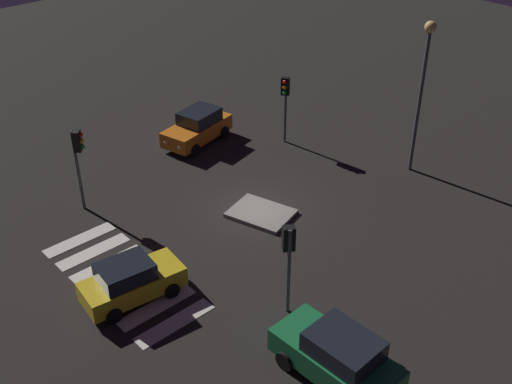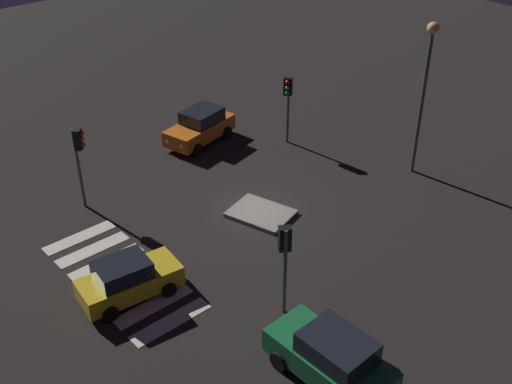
{
  "view_description": "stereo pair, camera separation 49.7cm",
  "coord_description": "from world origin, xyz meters",
  "px_view_note": "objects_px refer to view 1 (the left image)",
  "views": [
    {
      "loc": [
        17.83,
        -16.34,
        16.12
      ],
      "look_at": [
        0.0,
        0.0,
        1.0
      ],
      "focal_mm": 44.17,
      "sensor_mm": 36.0,
      "label": 1
    },
    {
      "loc": [
        18.16,
        -15.97,
        16.12
      ],
      "look_at": [
        0.0,
        0.0,
        1.0
      ],
      "focal_mm": 44.17,
      "sensor_mm": 36.0,
      "label": 2
    }
  ],
  "objects_px": {
    "car_green": "(337,357)",
    "street_lamp": "(424,72)",
    "traffic_light_west": "(285,94)",
    "traffic_light_east": "(289,248)",
    "traffic_island": "(261,213)",
    "traffic_light_south": "(78,151)",
    "car_yellow": "(131,281)",
    "car_orange": "(198,127)"
  },
  "relations": [
    {
      "from": "traffic_island",
      "to": "car_green",
      "type": "relative_size",
      "value": 0.72
    },
    {
      "from": "car_orange",
      "to": "traffic_light_south",
      "type": "height_order",
      "value": "traffic_light_south"
    },
    {
      "from": "traffic_light_west",
      "to": "traffic_light_east",
      "type": "bearing_deg",
      "value": 11.14
    },
    {
      "from": "traffic_light_west",
      "to": "street_lamp",
      "type": "relative_size",
      "value": 0.5
    },
    {
      "from": "traffic_light_west",
      "to": "car_orange",
      "type": "bearing_deg",
      "value": -78.49
    },
    {
      "from": "traffic_island",
      "to": "traffic_light_west",
      "type": "bearing_deg",
      "value": 127.06
    },
    {
      "from": "car_green",
      "to": "traffic_light_west",
      "type": "xyz_separation_m",
      "value": [
        -12.98,
        10.46,
        1.97
      ]
    },
    {
      "from": "street_lamp",
      "to": "traffic_light_west",
      "type": "bearing_deg",
      "value": -157.42
    },
    {
      "from": "car_orange",
      "to": "car_yellow",
      "type": "height_order",
      "value": "car_orange"
    },
    {
      "from": "car_orange",
      "to": "traffic_light_west",
      "type": "xyz_separation_m",
      "value": [
        3.29,
        3.42,
        2.02
      ]
    },
    {
      "from": "traffic_island",
      "to": "car_yellow",
      "type": "distance_m",
      "value": 7.5
    },
    {
      "from": "traffic_island",
      "to": "traffic_light_south",
      "type": "xyz_separation_m",
      "value": [
        -5.86,
        -5.55,
        2.94
      ]
    },
    {
      "from": "traffic_light_west",
      "to": "car_green",
      "type": "bearing_deg",
      "value": 16.56
    },
    {
      "from": "car_orange",
      "to": "car_yellow",
      "type": "bearing_deg",
      "value": 28.07
    },
    {
      "from": "car_orange",
      "to": "traffic_light_west",
      "type": "bearing_deg",
      "value": 123.23
    },
    {
      "from": "car_orange",
      "to": "traffic_light_east",
      "type": "relative_size",
      "value": 1.2
    },
    {
      "from": "traffic_island",
      "to": "car_orange",
      "type": "distance_m",
      "value": 8.07
    },
    {
      "from": "car_green",
      "to": "traffic_light_east",
      "type": "relative_size",
      "value": 1.21
    },
    {
      "from": "car_green",
      "to": "traffic_light_south",
      "type": "height_order",
      "value": "traffic_light_south"
    },
    {
      "from": "traffic_island",
      "to": "car_green",
      "type": "height_order",
      "value": "car_green"
    },
    {
      "from": "traffic_light_west",
      "to": "traffic_light_south",
      "type": "relative_size",
      "value": 0.96
    },
    {
      "from": "traffic_island",
      "to": "traffic_light_south",
      "type": "bearing_deg",
      "value": -136.55
    },
    {
      "from": "traffic_light_west",
      "to": "street_lamp",
      "type": "distance_m",
      "value": 7.36
    },
    {
      "from": "traffic_light_west",
      "to": "car_yellow",
      "type": "bearing_deg",
      "value": -13.11
    },
    {
      "from": "car_yellow",
      "to": "traffic_light_west",
      "type": "bearing_deg",
      "value": 28.7
    },
    {
      "from": "car_green",
      "to": "street_lamp",
      "type": "height_order",
      "value": "street_lamp"
    },
    {
      "from": "traffic_light_south",
      "to": "street_lamp",
      "type": "bearing_deg",
      "value": 14.36
    },
    {
      "from": "traffic_island",
      "to": "car_yellow",
      "type": "bearing_deg",
      "value": -83.68
    },
    {
      "from": "car_green",
      "to": "traffic_light_east",
      "type": "height_order",
      "value": "traffic_light_east"
    },
    {
      "from": "car_orange",
      "to": "car_green",
      "type": "bearing_deg",
      "value": 53.76
    },
    {
      "from": "car_green",
      "to": "street_lamp",
      "type": "distance_m",
      "value": 15.29
    },
    {
      "from": "traffic_island",
      "to": "traffic_light_east",
      "type": "xyz_separation_m",
      "value": [
        5.17,
        -3.51,
        2.7
      ]
    },
    {
      "from": "traffic_light_west",
      "to": "street_lamp",
      "type": "height_order",
      "value": "street_lamp"
    },
    {
      "from": "traffic_light_east",
      "to": "traffic_light_south",
      "type": "height_order",
      "value": "traffic_light_south"
    },
    {
      "from": "car_orange",
      "to": "street_lamp",
      "type": "distance_m",
      "value": 12.29
    },
    {
      "from": "traffic_light_west",
      "to": "traffic_light_south",
      "type": "xyz_separation_m",
      "value": [
        -1.48,
        -11.35,
        0.12
      ]
    },
    {
      "from": "car_orange",
      "to": "traffic_light_south",
      "type": "relative_size",
      "value": 1.11
    },
    {
      "from": "car_yellow",
      "to": "street_lamp",
      "type": "bearing_deg",
      "value": 2.72
    },
    {
      "from": "car_yellow",
      "to": "traffic_light_west",
      "type": "relative_size",
      "value": 1.05
    },
    {
      "from": "car_yellow",
      "to": "traffic_light_south",
      "type": "distance_m",
      "value": 7.28
    },
    {
      "from": "car_green",
      "to": "street_lamp",
      "type": "xyz_separation_m",
      "value": [
        -6.53,
        13.14,
        4.29
      ]
    },
    {
      "from": "street_lamp",
      "to": "car_orange",
      "type": "bearing_deg",
      "value": -147.93
    }
  ]
}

